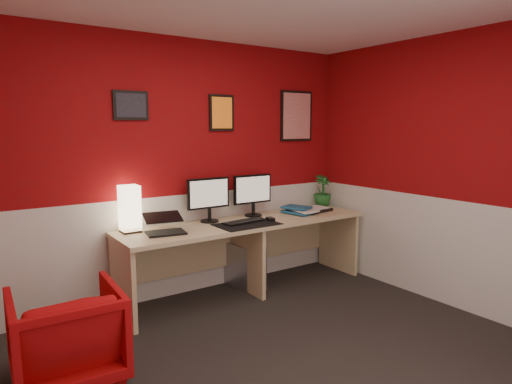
# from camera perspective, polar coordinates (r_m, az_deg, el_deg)

# --- Properties ---
(ground) EXTENTS (4.00, 3.50, 0.01)m
(ground) POSITION_cam_1_polar(r_m,az_deg,el_deg) (3.31, 3.54, -21.88)
(ground) COLOR black
(ground) RESTS_ON ground
(wall_back) EXTENTS (4.00, 0.01, 2.50)m
(wall_back) POSITION_cam_1_polar(r_m,az_deg,el_deg) (4.39, -10.56, 2.79)
(wall_back) COLOR maroon
(wall_back) RESTS_ON ground
(wall_right) EXTENTS (0.01, 3.50, 2.50)m
(wall_right) POSITION_cam_1_polar(r_m,az_deg,el_deg) (4.41, 24.64, 2.20)
(wall_right) COLOR maroon
(wall_right) RESTS_ON ground
(wainscot_back) EXTENTS (4.00, 0.01, 1.00)m
(wainscot_back) POSITION_cam_1_polar(r_m,az_deg,el_deg) (4.52, -10.28, -6.73)
(wainscot_back) COLOR silver
(wainscot_back) RESTS_ON ground
(wainscot_right) EXTENTS (0.01, 3.50, 1.00)m
(wainscot_right) POSITION_cam_1_polar(r_m,az_deg,el_deg) (4.54, 24.03, -7.26)
(wainscot_right) COLOR silver
(wainscot_right) RESTS_ON ground
(desk) EXTENTS (2.60, 0.65, 0.73)m
(desk) POSITION_cam_1_polar(r_m,az_deg,el_deg) (4.56, -1.13, -8.22)
(desk) COLOR tan
(desk) RESTS_ON ground
(shoji_lamp) EXTENTS (0.16, 0.16, 0.40)m
(shoji_lamp) POSITION_cam_1_polar(r_m,az_deg,el_deg) (4.12, -15.77, -2.23)
(shoji_lamp) COLOR #FFE5B2
(shoji_lamp) RESTS_ON desk
(laptop) EXTENTS (0.37, 0.29, 0.22)m
(laptop) POSITION_cam_1_polar(r_m,az_deg,el_deg) (4.00, -11.45, -3.71)
(laptop) COLOR black
(laptop) RESTS_ON desk
(monitor_left) EXTENTS (0.45, 0.06, 0.58)m
(monitor_left) POSITION_cam_1_polar(r_m,az_deg,el_deg) (4.40, -5.99, -0.11)
(monitor_left) COLOR black
(monitor_left) RESTS_ON desk
(monitor_right) EXTENTS (0.45, 0.06, 0.58)m
(monitor_right) POSITION_cam_1_polar(r_m,az_deg,el_deg) (4.67, -0.35, 0.42)
(monitor_right) COLOR black
(monitor_right) RESTS_ON desk
(desk_mat) EXTENTS (0.60, 0.38, 0.01)m
(desk_mat) POSITION_cam_1_polar(r_m,az_deg,el_deg) (4.31, -1.15, -4.13)
(desk_mat) COLOR black
(desk_mat) RESTS_ON desk
(keyboard) EXTENTS (0.43, 0.19, 0.02)m
(keyboard) POSITION_cam_1_polar(r_m,az_deg,el_deg) (4.37, -1.59, -3.79)
(keyboard) COLOR black
(keyboard) RESTS_ON desk_mat
(mouse) EXTENTS (0.08, 0.11, 0.03)m
(mouse) POSITION_cam_1_polar(r_m,az_deg,el_deg) (4.47, 1.84, -3.45)
(mouse) COLOR black
(mouse) RESTS_ON desk_mat
(book_bottom) EXTENTS (0.29, 0.36, 0.03)m
(book_bottom) POSITION_cam_1_polar(r_m,az_deg,el_deg) (4.77, 4.49, -2.78)
(book_bottom) COLOR #1C5781
(book_bottom) RESTS_ON desk
(book_middle) EXTENTS (0.25, 0.32, 0.02)m
(book_middle) POSITION_cam_1_polar(r_m,az_deg,el_deg) (4.79, 4.96, -2.46)
(book_middle) COLOR silver
(book_middle) RESTS_ON book_bottom
(book_top) EXTENTS (0.30, 0.34, 0.03)m
(book_top) POSITION_cam_1_polar(r_m,az_deg,el_deg) (4.77, 4.54, -2.19)
(book_top) COLOR #1C5781
(book_top) RESTS_ON book_middle
(zen_tray) EXTENTS (0.38, 0.29, 0.03)m
(zen_tray) POSITION_cam_1_polar(r_m,az_deg,el_deg) (5.02, 7.44, -2.27)
(zen_tray) COLOR black
(zen_tray) RESTS_ON desk
(potted_plant) EXTENTS (0.21, 0.21, 0.37)m
(potted_plant) POSITION_cam_1_polar(r_m,az_deg,el_deg) (5.29, 8.46, 0.13)
(potted_plant) COLOR #19591E
(potted_plant) RESTS_ON desk
(pc_tower) EXTENTS (0.26, 0.47, 0.45)m
(pc_tower) POSITION_cam_1_polar(r_m,az_deg,el_deg) (4.73, -1.42, -9.36)
(pc_tower) COLOR #99999E
(pc_tower) RESTS_ON ground
(armchair) EXTENTS (0.70, 0.72, 0.63)m
(armchair) POSITION_cam_1_polar(r_m,az_deg,el_deg) (3.31, -22.93, -16.42)
(armchair) COLOR #B30A0C
(armchair) RESTS_ON ground
(art_left) EXTENTS (0.32, 0.02, 0.26)m
(art_left) POSITION_cam_1_polar(r_m,az_deg,el_deg) (4.21, -15.66, 10.57)
(art_left) COLOR black
(art_left) RESTS_ON wall_back
(art_center) EXTENTS (0.28, 0.02, 0.36)m
(art_center) POSITION_cam_1_polar(r_m,az_deg,el_deg) (4.60, -4.41, 10.02)
(art_center) COLOR orange
(art_center) RESTS_ON wall_back
(art_right) EXTENTS (0.44, 0.02, 0.56)m
(art_right) POSITION_cam_1_polar(r_m,az_deg,el_deg) (5.16, 5.15, 9.60)
(art_right) COLOR red
(art_right) RESTS_ON wall_back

